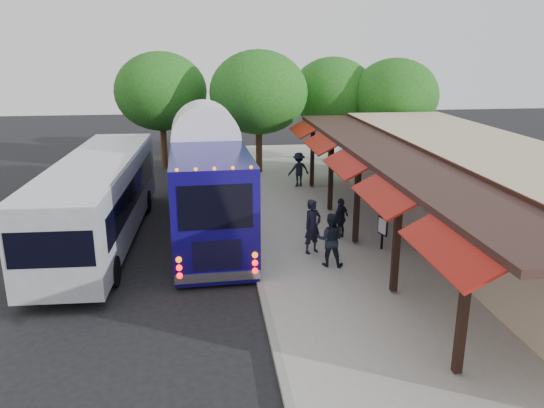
{
  "coord_description": "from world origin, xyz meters",
  "views": [
    {
      "loc": [
        -1.41,
        -13.36,
        6.98
      ],
      "look_at": [
        0.74,
        3.85,
        1.8
      ],
      "focal_mm": 35.0,
      "sensor_mm": 36.0,
      "label": 1
    }
  ],
  "objects_px": {
    "ped_d": "(299,169)",
    "sign_board": "(383,228)",
    "coach_bus": "(206,175)",
    "city_bus": "(99,197)",
    "ped_c": "(341,218)",
    "ped_a": "(313,227)",
    "ped_b": "(330,239)"
  },
  "relations": [
    {
      "from": "ped_d",
      "to": "sign_board",
      "type": "bearing_deg",
      "value": 85.45
    },
    {
      "from": "coach_bus",
      "to": "city_bus",
      "type": "height_order",
      "value": "coach_bus"
    },
    {
      "from": "city_bus",
      "to": "coach_bus",
      "type": "bearing_deg",
      "value": 20.68
    },
    {
      "from": "sign_board",
      "to": "ped_c",
      "type": "bearing_deg",
      "value": 115.92
    },
    {
      "from": "coach_bus",
      "to": "ped_d",
      "type": "height_order",
      "value": "coach_bus"
    },
    {
      "from": "city_bus",
      "to": "ped_c",
      "type": "distance_m",
      "value": 8.87
    },
    {
      "from": "ped_c",
      "to": "ped_d",
      "type": "xyz_separation_m",
      "value": [
        -0.24,
        7.66,
        0.1
      ]
    },
    {
      "from": "city_bus",
      "to": "ped_a",
      "type": "relative_size",
      "value": 6.17
    },
    {
      "from": "ped_c",
      "to": "ped_d",
      "type": "relative_size",
      "value": 0.88
    },
    {
      "from": "ped_a",
      "to": "ped_d",
      "type": "bearing_deg",
      "value": 53.78
    },
    {
      "from": "coach_bus",
      "to": "sign_board",
      "type": "distance_m",
      "value": 7.2
    },
    {
      "from": "ped_c",
      "to": "ped_b",
      "type": "bearing_deg",
      "value": 24.75
    },
    {
      "from": "ped_c",
      "to": "ped_d",
      "type": "bearing_deg",
      "value": -132.01
    },
    {
      "from": "city_bus",
      "to": "ped_d",
      "type": "bearing_deg",
      "value": 39.15
    },
    {
      "from": "sign_board",
      "to": "ped_a",
      "type": "bearing_deg",
      "value": 164.72
    },
    {
      "from": "coach_bus",
      "to": "ped_d",
      "type": "xyz_separation_m",
      "value": [
        4.61,
        5.16,
        -1.09
      ]
    },
    {
      "from": "city_bus",
      "to": "ped_c",
      "type": "relative_size",
      "value": 7.66
    },
    {
      "from": "ped_b",
      "to": "ped_c",
      "type": "xyz_separation_m",
      "value": [
        0.98,
        2.48,
        -0.13
      ]
    },
    {
      "from": "ped_d",
      "to": "ped_b",
      "type": "bearing_deg",
      "value": 72.47
    },
    {
      "from": "ped_a",
      "to": "ped_b",
      "type": "height_order",
      "value": "ped_a"
    },
    {
      "from": "ped_d",
      "to": "city_bus",
      "type": "bearing_deg",
      "value": 23.97
    },
    {
      "from": "coach_bus",
      "to": "city_bus",
      "type": "relative_size",
      "value": 1.06
    },
    {
      "from": "city_bus",
      "to": "ped_c",
      "type": "bearing_deg",
      "value": -5.75
    },
    {
      "from": "ped_d",
      "to": "sign_board",
      "type": "relative_size",
      "value": 1.48
    },
    {
      "from": "city_bus",
      "to": "ped_a",
      "type": "distance_m",
      "value": 7.86
    },
    {
      "from": "ped_b",
      "to": "sign_board",
      "type": "distance_m",
      "value": 2.43
    },
    {
      "from": "ped_d",
      "to": "sign_board",
      "type": "height_order",
      "value": "ped_d"
    },
    {
      "from": "coach_bus",
      "to": "city_bus",
      "type": "distance_m",
      "value": 4.14
    },
    {
      "from": "ped_c",
      "to": "sign_board",
      "type": "xyz_separation_m",
      "value": [
        1.15,
        -1.31,
        0.03
      ]
    },
    {
      "from": "ped_d",
      "to": "sign_board",
      "type": "xyz_separation_m",
      "value": [
        1.39,
        -8.97,
        -0.07
      ]
    },
    {
      "from": "coach_bus",
      "to": "ped_b",
      "type": "relative_size",
      "value": 6.94
    },
    {
      "from": "ped_a",
      "to": "ped_d",
      "type": "distance_m",
      "value": 9.04
    }
  ]
}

